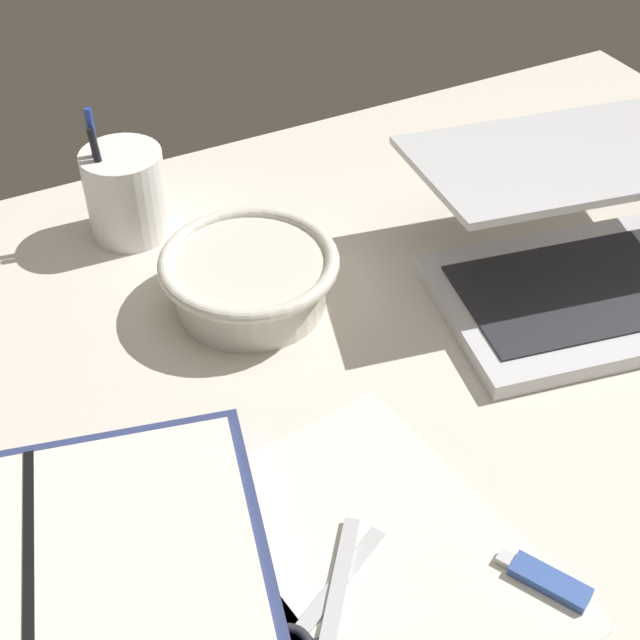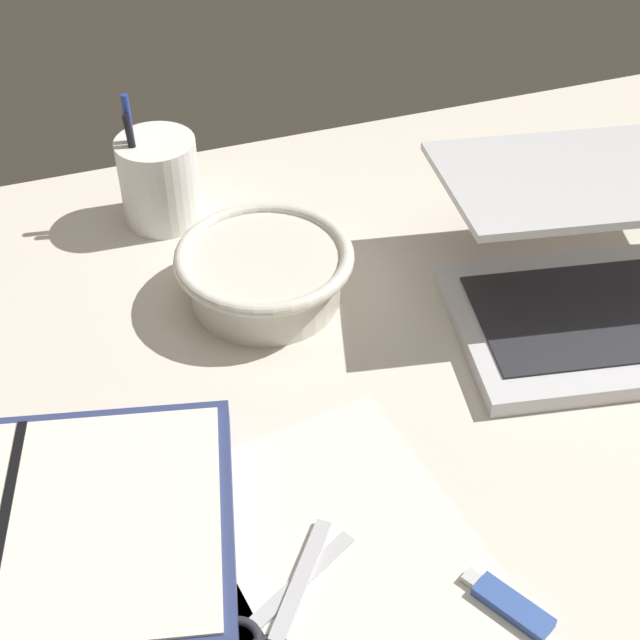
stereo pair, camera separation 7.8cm
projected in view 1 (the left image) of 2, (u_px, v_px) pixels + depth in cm
name	position (u px, v px, depth cm)	size (l,w,h in cm)	color
desk_top	(351.00, 436.00, 78.55)	(140.00, 100.00, 2.00)	beige
laptop	(590.00, 244.00, 90.05)	(36.99, 34.55, 13.47)	silver
bowl	(250.00, 277.00, 88.42)	(17.90, 17.90, 6.04)	silver
pen_cup	(126.00, 193.00, 96.64)	(8.78, 8.78, 15.26)	white
planner	(33.00, 571.00, 65.67)	(38.82, 30.25, 2.87)	navy
scissors	(315.00, 635.00, 62.95)	(12.85, 11.78, 0.80)	#B7B7BC
paper_sheet_front	(374.00, 561.00, 67.74)	(21.07, 28.57, 0.16)	silver
usb_drive	(547.00, 581.00, 66.03)	(4.86, 7.08, 1.00)	#33519E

